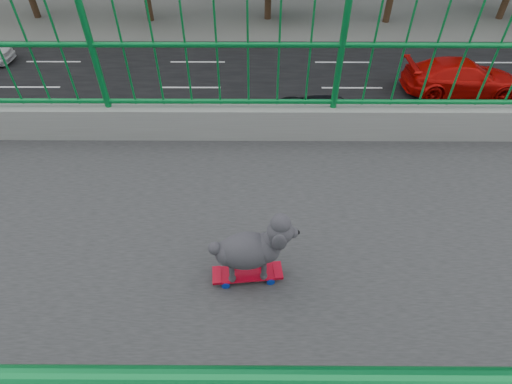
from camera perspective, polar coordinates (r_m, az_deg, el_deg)
The scene contains 8 objects.
road at distance 17.54m, azimuth -10.89°, elevation 10.39°, with size 18.00×90.00×0.02m, color black.
skateboard at distance 2.47m, azimuth -1.27°, elevation -11.97°, with size 0.17×0.45×0.06m.
poodle at distance 2.27m, azimuth -0.65°, elevation -8.24°, with size 0.25×0.53×0.44m.
car_0 at distance 11.53m, azimuth -12.25°, elevation -4.82°, with size 1.85×4.60×1.57m, color white.
car_2 at distance 16.66m, azimuth 11.18°, elevation 11.12°, with size 2.16×4.69×1.30m, color black.
car_3 at distance 21.43m, azimuth 28.05°, elevation 14.71°, with size 2.21×5.44×1.58m, color red.
car_5 at distance 11.40m, azimuth -7.99°, elevation -4.98°, with size 1.61×4.62×1.52m, color black.
car_6 at distance 13.74m, azimuth -6.09°, elevation 4.86°, with size 2.54×5.50×1.53m, color red.
Camera 1 is at (1.66, 3.33, 9.04)m, focal length 27.14 mm.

